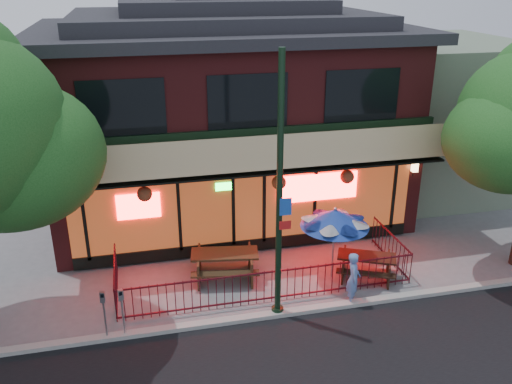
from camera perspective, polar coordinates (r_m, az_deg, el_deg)
ground at (r=15.27m, az=1.86°, el=-11.83°), size 80.00×80.00×0.00m
curb at (r=14.84m, az=2.37°, el=-12.69°), size 80.00×0.25×0.12m
restaurant_building at (r=20.08m, az=-3.28°, el=9.50°), size 12.96×9.49×8.05m
neighbor_building at (r=24.06m, az=18.33°, el=7.81°), size 6.00×7.00×6.00m
patio_fence at (r=15.34m, az=1.40°, el=-8.86°), size 8.44×2.62×1.00m
street_light at (r=13.39m, az=2.47°, el=-1.57°), size 0.43×0.32×7.00m
picnic_table_left at (r=16.24m, az=-3.30°, el=-7.29°), size 2.19×1.81×0.84m
picnic_table_right at (r=16.61m, az=11.52°, el=-7.32°), size 2.09×1.89×0.73m
patio_umbrella at (r=15.78m, az=8.30°, el=-2.72°), size 2.00×2.00×2.28m
pedestrian at (r=15.21m, az=10.22°, el=-8.94°), size 0.54×0.65×1.54m
parking_meter_near at (r=13.99m, az=-13.94°, el=-11.50°), size 0.14×0.13×1.38m
parking_meter_far at (r=14.02m, az=-15.74°, el=-11.63°), size 0.13×0.11×1.38m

